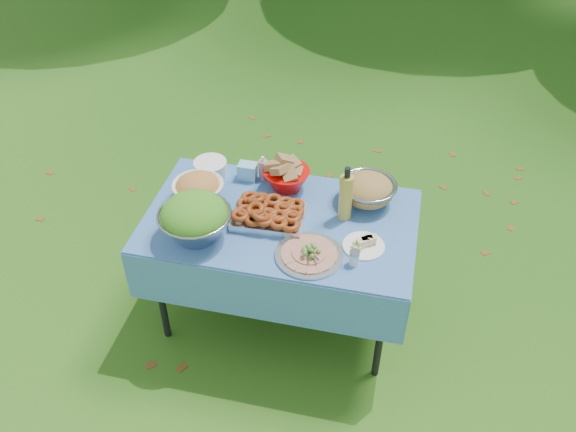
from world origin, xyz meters
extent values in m
plane|color=#0B3609|center=(0.00, 0.00, 0.00)|extent=(80.00, 80.00, 0.00)
cube|color=#7BBBED|center=(0.00, 0.00, 0.38)|extent=(1.46, 0.86, 0.76)
cylinder|color=white|center=(-0.49, 0.30, 0.81)|extent=(0.21, 0.21, 0.10)
cube|color=#90D4F4|center=(-0.27, 0.32, 0.81)|extent=(0.11, 0.08, 0.10)
cylinder|color=#CF858A|center=(-0.18, 0.34, 0.84)|extent=(0.05, 0.05, 0.15)
cube|color=silver|center=(-0.05, -0.02, 0.81)|extent=(0.39, 0.29, 0.09)
cylinder|color=#AFB0B7|center=(0.21, -0.25, 0.80)|extent=(0.38, 0.38, 0.08)
cylinder|color=gold|center=(0.34, 0.10, 0.92)|extent=(0.07, 0.07, 0.32)
cylinder|color=white|center=(0.47, -0.12, 0.79)|extent=(0.24, 0.24, 0.06)
cylinder|color=silver|center=(0.44, -0.25, 0.80)|extent=(0.06, 0.06, 0.08)
camera|label=1|loc=(0.60, -2.43, 2.90)|focal=38.00mm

